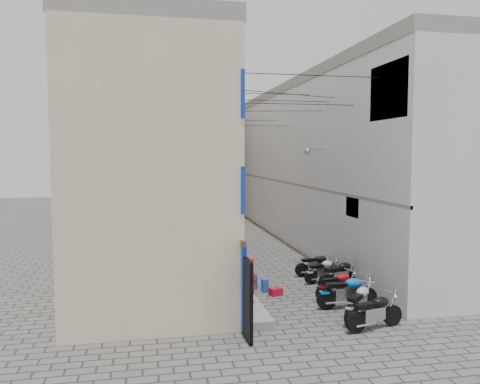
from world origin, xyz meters
TOP-DOWN VIEW (x-y plane):
  - ground at (0.00, 0.00)m, footprint 90.00×90.00m
  - plinth at (-2.05, 13.00)m, footprint 0.90×26.00m
  - building_left at (-4.98, 12.95)m, footprint 5.10×27.00m
  - building_right at (5.00, 13.00)m, footprint 5.94×26.00m
  - building_far_brick_left at (-2.00, 28.00)m, footprint 6.00×6.00m
  - building_far_brick_right at (3.00, 30.00)m, footprint 5.00×6.00m
  - building_far_concrete at (0.00, 34.00)m, footprint 8.00×5.00m
  - far_shopfront at (0.00, 25.20)m, footprint 2.00×0.30m
  - overhead_wires at (0.00, 7.64)m, footprint 5.80×13.02m
  - motorcycle_a at (1.19, -0.48)m, footprint 2.02×1.04m
  - motorcycle_b at (1.13, 0.36)m, footprint 1.89×1.81m
  - motorcycle_c at (1.19, 1.40)m, footprint 2.06×0.65m
  - motorcycle_d at (1.30, 2.39)m, footprint 1.89×0.99m
  - motorcycle_e at (1.85, 3.50)m, footprint 2.13×1.32m
  - motorcycle_f at (1.57, 4.47)m, footprint 1.83×1.07m
  - motorcycle_g at (1.61, 5.40)m, footprint 1.79×0.58m
  - person_a at (-1.90, 1.89)m, footprint 0.47×0.61m
  - person_b at (-2.24, 2.66)m, footprint 1.07×1.11m
  - water_jug_near at (-0.97, 3.72)m, footprint 0.38×0.38m
  - water_jug_far at (-1.31, 4.12)m, footprint 0.35×0.35m
  - red_crate at (-0.72, 3.16)m, footprint 0.49×0.41m

SIDE VIEW (x-z plane):
  - ground at x=0.00m, z-range 0.00..0.00m
  - plinth at x=-2.05m, z-range 0.00..0.25m
  - red_crate at x=-0.72m, z-range 0.00..0.27m
  - water_jug_near at x=-0.97m, z-range 0.00..0.46m
  - water_jug_far at x=-1.31m, z-range 0.00..0.50m
  - motorcycle_f at x=1.57m, z-range 0.00..1.01m
  - motorcycle_g at x=1.61m, z-range 0.00..1.03m
  - motorcycle_d at x=1.30m, z-range 0.00..1.05m
  - motorcycle_a at x=1.19m, z-range 0.00..1.12m
  - motorcycle_b at x=1.13m, z-range 0.00..1.15m
  - motorcycle_e at x=1.85m, z-range 0.00..1.18m
  - motorcycle_c at x=1.19m, z-range 0.00..1.19m
  - person_a at x=-1.90m, z-range 0.25..1.75m
  - person_b at x=-2.24m, z-range 0.25..2.05m
  - far_shopfront at x=0.00m, z-range 0.00..2.40m
  - building_far_brick_right at x=3.00m, z-range 0.00..8.00m
  - building_left at x=-4.98m, z-range 0.00..9.00m
  - building_right at x=5.00m, z-range 0.01..9.01m
  - building_far_brick_left at x=-2.00m, z-range 0.00..10.00m
  - building_far_concrete at x=0.00m, z-range 0.00..11.00m
  - overhead_wires at x=0.00m, z-range 6.46..7.79m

